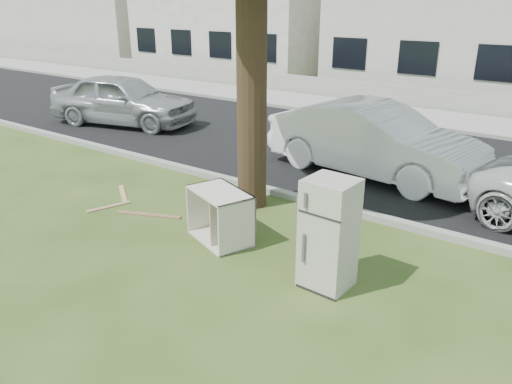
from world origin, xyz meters
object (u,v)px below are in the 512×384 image
Objects in this scene: car_left at (123,100)px; car_center at (374,140)px; fridge at (329,234)px; cabinet at (220,216)px.

car_center is at bearing -104.40° from car_left.
fridge reaches higher than cabinet.
car_center reaches higher than cabinet.
fridge is 2.07m from cabinet.
fridge is 10.53m from car_left.
car_left is (-9.46, 4.62, 0.01)m from fridge.
car_center is 1.05× the size of car_left.
car_left is at bearing 97.40° from car_center.
car_center is 8.12m from car_left.
car_left is (-8.12, -0.01, -0.01)m from car_center.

